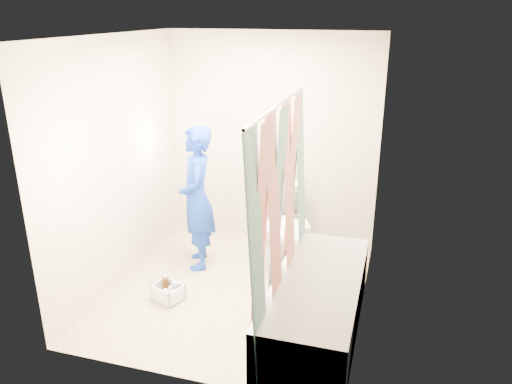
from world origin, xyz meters
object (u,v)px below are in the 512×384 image
(bathtub, at_px, (316,303))
(plumber, at_px, (197,199))
(cleaning_caddy, at_px, (168,293))
(toilet, at_px, (282,227))

(bathtub, relative_size, plumber, 1.15)
(bathtub, height_order, cleaning_caddy, bathtub)
(toilet, relative_size, cleaning_caddy, 2.58)
(bathtub, height_order, toilet, toilet)
(toilet, height_order, cleaning_caddy, toilet)
(plumber, distance_m, cleaning_caddy, 1.02)
(plumber, xyz_separation_m, cleaning_caddy, (-0.00, -0.75, -0.68))
(plumber, relative_size, cleaning_caddy, 4.69)
(plumber, bearing_deg, bathtub, 36.49)
(cleaning_caddy, bearing_deg, bathtub, 17.44)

